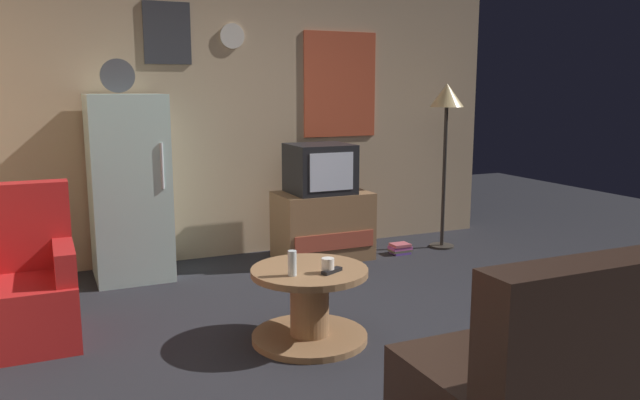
{
  "coord_description": "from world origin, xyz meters",
  "views": [
    {
      "loc": [
        -1.72,
        -3.16,
        1.54
      ],
      "look_at": [
        0.09,
        0.9,
        0.75
      ],
      "focal_mm": 35.2,
      "sensor_mm": 36.0,
      "label": 1
    }
  ],
  "objects_px": {
    "tv_stand": "(323,226)",
    "couch": "(605,371)",
    "armchair": "(17,288)",
    "wine_glass": "(292,263)",
    "mug_ceramic_white": "(328,265)",
    "book_stack": "(400,249)",
    "standing_lamp": "(447,108)",
    "remote_control": "(332,271)",
    "fridge": "(129,187)",
    "crt_tv": "(320,168)",
    "coffee_table": "(310,304)"
  },
  "relations": [
    {
      "from": "tv_stand",
      "to": "couch",
      "type": "distance_m",
      "value": 3.26
    },
    {
      "from": "crt_tv",
      "to": "mug_ceramic_white",
      "type": "xyz_separation_m",
      "value": [
        -0.77,
        -1.84,
        -0.33
      ]
    },
    {
      "from": "book_stack",
      "to": "standing_lamp",
      "type": "bearing_deg",
      "value": 5.73
    },
    {
      "from": "crt_tv",
      "to": "wine_glass",
      "type": "height_order",
      "value": "crt_tv"
    },
    {
      "from": "fridge",
      "to": "coffee_table",
      "type": "xyz_separation_m",
      "value": [
        0.81,
        -1.83,
        -0.52
      ]
    },
    {
      "from": "tv_stand",
      "to": "mug_ceramic_white",
      "type": "distance_m",
      "value": 2.01
    },
    {
      "from": "wine_glass",
      "to": "mug_ceramic_white",
      "type": "distance_m",
      "value": 0.22
    },
    {
      "from": "wine_glass",
      "to": "book_stack",
      "type": "xyz_separation_m",
      "value": [
        1.75,
        1.65,
        -0.49
      ]
    },
    {
      "from": "wine_glass",
      "to": "book_stack",
      "type": "distance_m",
      "value": 2.45
    },
    {
      "from": "tv_stand",
      "to": "coffee_table",
      "type": "bearing_deg",
      "value": -116.76
    },
    {
      "from": "standing_lamp",
      "to": "book_stack",
      "type": "height_order",
      "value": "standing_lamp"
    },
    {
      "from": "tv_stand",
      "to": "remote_control",
      "type": "height_order",
      "value": "tv_stand"
    },
    {
      "from": "standing_lamp",
      "to": "coffee_table",
      "type": "distance_m",
      "value": 2.88
    },
    {
      "from": "coffee_table",
      "to": "couch",
      "type": "distance_m",
      "value": 1.72
    },
    {
      "from": "fridge",
      "to": "couch",
      "type": "bearing_deg",
      "value": -65.02
    },
    {
      "from": "tv_stand",
      "to": "couch",
      "type": "bearing_deg",
      "value": -91.8
    },
    {
      "from": "book_stack",
      "to": "mug_ceramic_white",
      "type": "bearing_deg",
      "value": -132.35
    },
    {
      "from": "armchair",
      "to": "standing_lamp",
      "type": "bearing_deg",
      "value": 13.04
    },
    {
      "from": "wine_glass",
      "to": "mug_ceramic_white",
      "type": "height_order",
      "value": "wine_glass"
    },
    {
      "from": "tv_stand",
      "to": "coffee_table",
      "type": "distance_m",
      "value": 1.92
    },
    {
      "from": "standing_lamp",
      "to": "remote_control",
      "type": "distance_m",
      "value": 2.81
    },
    {
      "from": "coffee_table",
      "to": "book_stack",
      "type": "height_order",
      "value": "coffee_table"
    },
    {
      "from": "wine_glass",
      "to": "standing_lamp",
      "type": "bearing_deg",
      "value": 36.95
    },
    {
      "from": "armchair",
      "to": "couch",
      "type": "distance_m",
      "value": 3.31
    },
    {
      "from": "remote_control",
      "to": "coffee_table",
      "type": "bearing_deg",
      "value": 96.29
    },
    {
      "from": "remote_control",
      "to": "standing_lamp",
      "type": "bearing_deg",
      "value": 14.54
    },
    {
      "from": "crt_tv",
      "to": "standing_lamp",
      "type": "bearing_deg",
      "value": -4.78
    },
    {
      "from": "coffee_table",
      "to": "armchair",
      "type": "xyz_separation_m",
      "value": [
        -1.64,
        0.73,
        0.11
      ]
    },
    {
      "from": "armchair",
      "to": "couch",
      "type": "xyz_separation_m",
      "value": [
        2.4,
        -2.28,
        -0.03
      ]
    },
    {
      "from": "crt_tv",
      "to": "standing_lamp",
      "type": "distance_m",
      "value": 1.38
    },
    {
      "from": "mug_ceramic_white",
      "to": "armchair",
      "type": "relative_size",
      "value": 0.09
    },
    {
      "from": "remote_control",
      "to": "armchair",
      "type": "relative_size",
      "value": 0.16
    },
    {
      "from": "standing_lamp",
      "to": "book_stack",
      "type": "xyz_separation_m",
      "value": [
        -0.51,
        -0.05,
        -1.31
      ]
    },
    {
      "from": "coffee_table",
      "to": "wine_glass",
      "type": "distance_m",
      "value": 0.35
    },
    {
      "from": "wine_glass",
      "to": "mug_ceramic_white",
      "type": "bearing_deg",
      "value": -9.33
    },
    {
      "from": "wine_glass",
      "to": "coffee_table",
      "type": "bearing_deg",
      "value": 32.07
    },
    {
      "from": "fridge",
      "to": "tv_stand",
      "type": "xyz_separation_m",
      "value": [
        1.68,
        -0.12,
        -0.45
      ]
    },
    {
      "from": "armchair",
      "to": "couch",
      "type": "bearing_deg",
      "value": -43.51
    },
    {
      "from": "crt_tv",
      "to": "book_stack",
      "type": "xyz_separation_m",
      "value": [
        0.76,
        -0.16,
        -0.78
      ]
    },
    {
      "from": "fridge",
      "to": "remote_control",
      "type": "bearing_deg",
      "value": -65.41
    },
    {
      "from": "tv_stand",
      "to": "armchair",
      "type": "height_order",
      "value": "armchair"
    },
    {
      "from": "crt_tv",
      "to": "coffee_table",
      "type": "xyz_separation_m",
      "value": [
        -0.83,
        -1.71,
        -0.6
      ]
    },
    {
      "from": "armchair",
      "to": "book_stack",
      "type": "bearing_deg",
      "value": 14.16
    },
    {
      "from": "tv_stand",
      "to": "wine_glass",
      "type": "relative_size",
      "value": 5.6
    },
    {
      "from": "couch",
      "to": "book_stack",
      "type": "distance_m",
      "value": 3.22
    },
    {
      "from": "remote_control",
      "to": "book_stack",
      "type": "relative_size",
      "value": 0.76
    },
    {
      "from": "remote_control",
      "to": "wine_glass",
      "type": "bearing_deg",
      "value": 143.58
    },
    {
      "from": "wine_glass",
      "to": "crt_tv",
      "type": "bearing_deg",
      "value": 61.38
    },
    {
      "from": "tv_stand",
      "to": "standing_lamp",
      "type": "relative_size",
      "value": 0.53
    },
    {
      "from": "coffee_table",
      "to": "mug_ceramic_white",
      "type": "height_order",
      "value": "mug_ceramic_white"
    }
  ]
}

